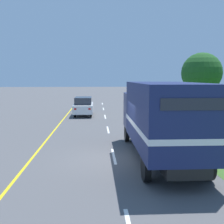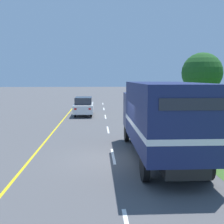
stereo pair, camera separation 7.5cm
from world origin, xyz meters
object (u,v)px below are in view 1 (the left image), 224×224
at_px(horse_trailer_truck, 162,117).
at_px(highway_sign, 212,112).
at_px(roadside_tree_mid, 202,73).
at_px(lead_car_white, 83,106).

height_order(horse_trailer_truck, highway_sign, horse_trailer_truck).
distance_m(horse_trailer_truck, roadside_tree_mid, 15.79).
xyz_separation_m(lead_car_white, roadside_tree_mid, (11.07, -1.07, 3.13)).
height_order(highway_sign, roadside_tree_mid, roadside_tree_mid).
bearing_deg(roadside_tree_mid, lead_car_white, 174.48).
height_order(horse_trailer_truck, lead_car_white, horse_trailer_truck).
xyz_separation_m(highway_sign, roadside_tree_mid, (2.74, 9.13, 2.55)).
distance_m(lead_car_white, roadside_tree_mid, 11.55).
bearing_deg(horse_trailer_truck, lead_car_white, 105.18).
distance_m(lead_car_white, highway_sign, 13.19).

